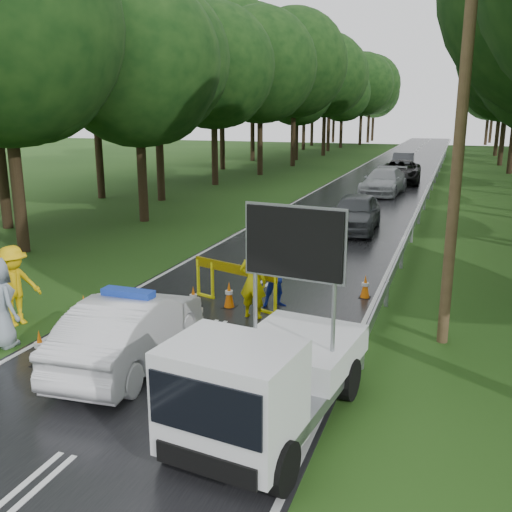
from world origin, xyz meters
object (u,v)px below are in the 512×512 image
at_px(work_truck, 264,378).
at_px(queue_car_second, 384,181).
at_px(police_sedan, 130,331).
at_px(queue_car_third, 400,172).
at_px(civilian, 278,277).
at_px(queue_car_fourth, 403,163).
at_px(officer, 253,282).
at_px(queue_car_first, 355,212).
at_px(barrier, 235,274).

bearing_deg(work_truck, queue_car_second, 100.53).
xyz_separation_m(police_sedan, work_truck, (3.40, -1.53, 0.22)).
distance_m(police_sedan, queue_car_second, 26.57).
distance_m(queue_car_second, queue_car_third, 6.01).
relative_size(civilian, queue_car_fourth, 0.34).
bearing_deg(work_truck, queue_car_third, 99.23).
bearing_deg(queue_car_second, work_truck, -81.98).
relative_size(police_sedan, queue_car_second, 0.83).
bearing_deg(queue_car_second, civilian, -85.24).
distance_m(officer, queue_car_fourth, 36.61).
bearing_deg(queue_car_third, police_sedan, -96.02).
relative_size(officer, queue_car_second, 0.35).
height_order(queue_car_first, queue_car_second, queue_car_first).
relative_size(officer, civilian, 1.14).
xyz_separation_m(queue_car_second, queue_car_fourth, (-0.12, 13.44, 0.01)).
bearing_deg(officer, barrier, -42.68).
bearing_deg(civilian, queue_car_third, 58.37).
height_order(barrier, officer, officer).
bearing_deg(queue_car_first, police_sedan, -99.65).
distance_m(police_sedan, barrier, 4.15).
bearing_deg(barrier, officer, -25.06).
height_order(police_sedan, queue_car_third, queue_car_third).
xyz_separation_m(police_sedan, queue_car_third, (2.14, 32.52, 0.08)).
relative_size(officer, queue_car_first, 0.40).
relative_size(work_truck, queue_car_first, 0.98).
bearing_deg(police_sedan, officer, -118.14).
bearing_deg(officer, queue_car_first, -91.98).
height_order(civilian, queue_car_first, civilian).
bearing_deg(officer, civilian, -107.72).
distance_m(queue_car_first, queue_car_second, 11.63).
xyz_separation_m(civilian, queue_car_first, (0.21, 10.54, -0.03)).
bearing_deg(civilian, queue_car_second, 59.24).
xyz_separation_m(barrier, officer, (0.78, -0.74, 0.08)).
bearing_deg(queue_car_fourth, barrier, -94.57).
xyz_separation_m(officer, queue_car_first, (0.55, 11.54, -0.15)).
bearing_deg(queue_car_fourth, queue_car_third, -88.96).
bearing_deg(queue_car_second, queue_car_third, 90.66).
height_order(police_sedan, officer, officer).
height_order(work_truck, queue_car_first, work_truck).
relative_size(work_truck, queue_car_second, 0.85).
distance_m(barrier, civilian, 1.14).
bearing_deg(queue_car_fourth, queue_car_second, -92.56).
distance_m(officer, queue_car_first, 11.55).
bearing_deg(queue_car_second, barrier, -88.09).
relative_size(police_sedan, officer, 2.39).
distance_m(civilian, queue_car_first, 10.54).
bearing_deg(work_truck, queue_car_fourth, 99.59).
bearing_deg(queue_car_first, queue_car_second, 89.32).
distance_m(queue_car_third, queue_car_fourth, 7.46).
height_order(police_sedan, barrier, police_sedan).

